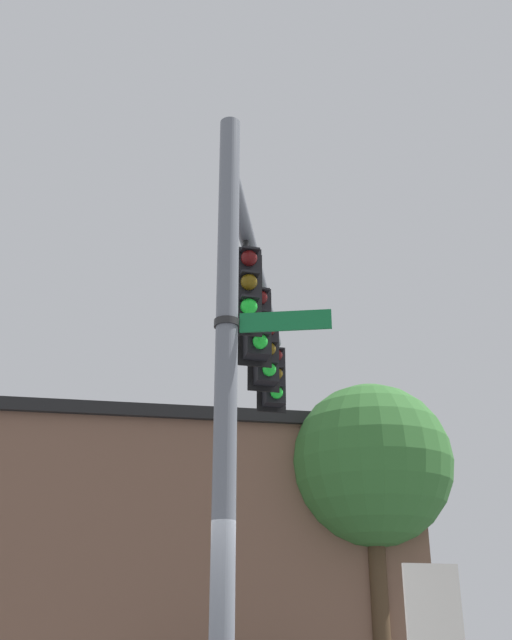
% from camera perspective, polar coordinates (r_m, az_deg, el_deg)
% --- Properties ---
extents(signal_pole, '(0.24, 0.24, 7.25)m').
position_cam_1_polar(signal_pole, '(7.66, -2.39, -6.93)').
color(signal_pole, slate).
rests_on(signal_pole, ground).
extents(mast_arm, '(2.28, 5.38, 0.22)m').
position_cam_1_polar(mast_arm, '(11.34, 0.13, 3.31)').
color(mast_arm, slate).
extents(traffic_light_nearest_pole, '(0.54, 0.49, 1.31)m').
position_cam_1_polar(traffic_light_nearest_pole, '(9.75, -0.78, 2.59)').
color(traffic_light_nearest_pole, black).
extents(traffic_light_mid_inner, '(0.54, 0.49, 1.31)m').
position_cam_1_polar(traffic_light_mid_inner, '(10.90, 0.10, -0.23)').
color(traffic_light_mid_inner, black).
extents(traffic_light_mid_outer, '(0.54, 0.49, 1.31)m').
position_cam_1_polar(traffic_light_mid_outer, '(12.07, 0.82, -2.51)').
color(traffic_light_mid_outer, black).
extents(traffic_light_arm_end, '(0.54, 0.49, 1.31)m').
position_cam_1_polar(traffic_light_arm_end, '(13.26, 1.41, -4.38)').
color(traffic_light_arm_end, black).
extents(street_name_sign, '(1.20, 0.57, 0.22)m').
position_cam_1_polar(street_name_sign, '(7.93, 0.08, -0.19)').
color(street_name_sign, '#147238').
extents(storefront_building, '(13.27, 9.80, 6.30)m').
position_cam_1_polar(storefront_building, '(20.80, -7.83, -18.02)').
color(storefront_building, brown).
rests_on(storefront_building, ground).
extents(tree_by_storefront, '(3.83, 3.83, 7.02)m').
position_cam_1_polar(tree_by_storefront, '(17.99, 8.95, -11.10)').
color(tree_by_storefront, '#4C3823').
rests_on(tree_by_storefront, ground).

